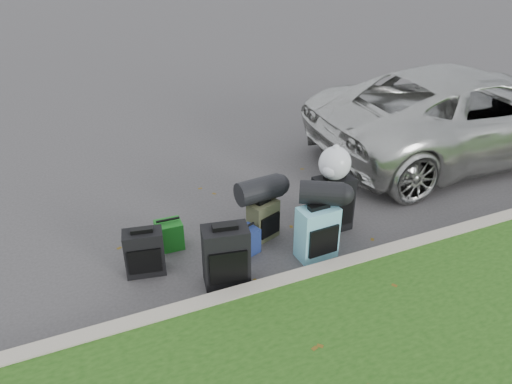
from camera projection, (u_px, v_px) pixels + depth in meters
name	position (u px, v px, depth m)	size (l,w,h in m)	color
ground	(269.00, 235.00, 6.33)	(120.00, 120.00, 0.00)	#383535
curb	(308.00, 276.00, 5.49)	(120.00, 0.18, 0.15)	#9E937F
suv	(466.00, 113.00, 8.16)	(2.40, 5.20, 1.44)	#B7B7B2
suitcase_small_black	(145.00, 252.00, 5.55)	(0.43, 0.24, 0.54)	black
suitcase_large_black_left	(226.00, 256.00, 5.36)	(0.49, 0.29, 0.71)	black
suitcase_olive	(263.00, 220.00, 6.18)	(0.37, 0.23, 0.50)	#383924
suitcase_teal	(317.00, 232.00, 5.80)	(0.46, 0.27, 0.66)	#5796AE
suitcase_large_black_right	(332.00, 204.00, 6.30)	(0.49, 0.29, 0.73)	black
tote_green	(169.00, 235.00, 6.02)	(0.31, 0.25, 0.35)	#17671A
tote_navy	(245.00, 241.00, 5.93)	(0.30, 0.24, 0.32)	navy
duffel_left	(259.00, 190.00, 6.02)	(0.30, 0.30, 0.55)	black
duffel_right	(321.00, 193.00, 5.67)	(0.28, 0.28, 0.49)	black
trash_bag	(335.00, 163.00, 6.03)	(0.40, 0.40, 0.40)	silver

